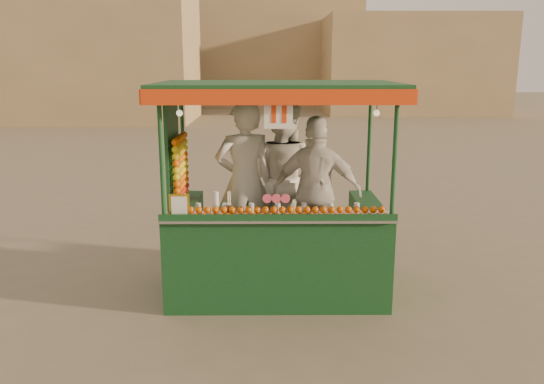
{
  "coord_description": "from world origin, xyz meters",
  "views": [
    {
      "loc": [
        -0.56,
        -5.93,
        2.6
      ],
      "look_at": [
        -0.51,
        0.05,
        1.19
      ],
      "focal_mm": 36.21,
      "sensor_mm": 36.0,
      "label": 1
    }
  ],
  "objects_px": {
    "vendor_left": "(245,182)",
    "juice_cart": "(271,228)",
    "vendor_middle": "(282,178)",
    "vendor_right": "(317,193)"
  },
  "relations": [
    {
      "from": "vendor_middle",
      "to": "vendor_right",
      "type": "height_order",
      "value": "vendor_middle"
    },
    {
      "from": "vendor_middle",
      "to": "vendor_left",
      "type": "bearing_deg",
      "value": 56.98
    },
    {
      "from": "juice_cart",
      "to": "vendor_right",
      "type": "relative_size",
      "value": 1.51
    },
    {
      "from": "vendor_left",
      "to": "juice_cart",
      "type": "bearing_deg",
      "value": 118.96
    },
    {
      "from": "juice_cart",
      "to": "vendor_right",
      "type": "distance_m",
      "value": 0.66
    },
    {
      "from": "juice_cart",
      "to": "vendor_left",
      "type": "distance_m",
      "value": 0.66
    },
    {
      "from": "juice_cart",
      "to": "vendor_middle",
      "type": "height_order",
      "value": "juice_cart"
    },
    {
      "from": "vendor_left",
      "to": "vendor_right",
      "type": "xyz_separation_m",
      "value": [
        0.83,
        -0.22,
        -0.08
      ]
    },
    {
      "from": "juice_cart",
      "to": "vendor_middle",
      "type": "xyz_separation_m",
      "value": [
        0.14,
        0.65,
        0.44
      ]
    },
    {
      "from": "vendor_left",
      "to": "vendor_right",
      "type": "height_order",
      "value": "vendor_left"
    }
  ]
}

